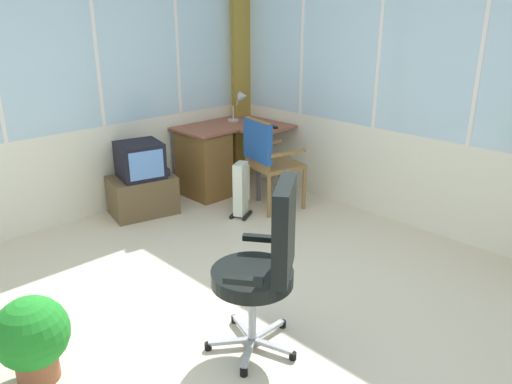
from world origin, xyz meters
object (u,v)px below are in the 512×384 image
Objects in this scene: tv_on_stand at (142,183)px; potted_plant at (32,337)px; tv_remote at (273,127)px; office_chair at (266,259)px; space_heater at (242,189)px; desk at (207,160)px; wooden_armchair at (265,153)px; desk_lamp at (241,102)px.

potted_plant is at bearing -136.21° from tv_on_stand.
tv_remote is 1.55m from tv_on_stand.
office_chair reaches higher than space_heater.
tv_on_stand is at bearing 43.79° from potted_plant.
tv_on_stand is at bearing 75.07° from office_chair.
space_heater is (1.34, 1.68, -0.34)m from office_chair.
desk reaches higher than potted_plant.
wooden_armchair is 0.44m from space_heater.
tv_remote is (0.57, -0.48, 0.37)m from desk.
potted_plant is at bearing -161.53° from wooden_armchair.
wooden_armchair reaches higher than tv_remote.
office_chair reaches higher than tv_on_stand.
potted_plant is (-3.18, -1.73, -0.70)m from desk_lamp.
tv_remote is at bearing -40.22° from desk.
potted_plant is at bearing 148.06° from office_chair.
desk_lamp is at bearing 0.71° from tv_on_stand.
desk_lamp is 0.56m from tv_remote.
potted_plant is (-3.18, -1.22, -0.49)m from tv_remote.
space_heater is at bearing 173.01° from wooden_armchair.
desk_lamp is 0.66× the size of potted_plant.
tv_remote is at bearing 20.92° from potted_plant.
wooden_armchair is at bearing -116.88° from desk_lamp.
wooden_armchair is at bearing -133.65° from tv_remote.
tv_on_stand is 1.33× the size of space_heater.
potted_plant is (-1.14, 0.71, -0.34)m from office_chair.
space_heater is (0.69, -0.75, -0.04)m from tv_on_stand.
desk is at bearing 101.52° from wooden_armchair.
tv_remote is at bearing 19.82° from space_heater.
space_heater is (-0.70, -0.77, -0.70)m from desk_lamp.
wooden_armchair is 2.31m from office_chair.
desk_lamp reaches higher than tv_remote.
wooden_armchair is 1.70× the size of space_heater.
tv_on_stand is 2.48m from potted_plant.
tv_remote is 3.44m from potted_plant.
tv_remote is (0.00, -0.52, -0.21)m from desk_lamp.
tv_on_stand is (-0.99, 0.79, -0.28)m from wooden_armchair.
office_chair is at bearing -128.60° from space_heater.
desk_lamp is at bearing 50.12° from office_chair.
desk is at bearing -1.36° from tv_on_stand.
desk is 2.83m from office_chair.
tv_remote is at bearing -89.96° from desk_lamp.
potted_plant is (-1.79, -1.72, -0.05)m from tv_on_stand.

